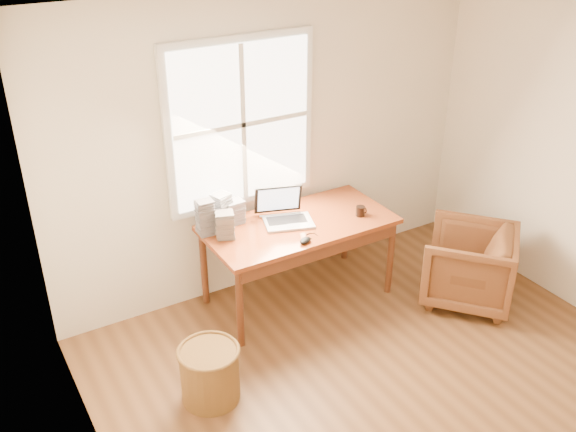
# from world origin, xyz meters

# --- Properties ---
(room_shell) EXTENTS (4.04, 4.54, 2.64)m
(room_shell) POSITION_xyz_m (-0.02, 0.16, 1.32)
(room_shell) COLOR brown
(room_shell) RESTS_ON ground
(desk) EXTENTS (1.60, 0.80, 0.04)m
(desk) POSITION_xyz_m (0.00, 1.80, 0.73)
(desk) COLOR brown
(desk) RESTS_ON room_shell
(armchair) EXTENTS (1.04, 1.04, 0.68)m
(armchair) POSITION_xyz_m (1.26, 1.03, 0.34)
(armchair) COLOR brown
(armchair) RESTS_ON room_shell
(wicker_stool) EXTENTS (0.54, 0.54, 0.42)m
(wicker_stool) POSITION_xyz_m (-1.19, 1.05, 0.21)
(wicker_stool) COLOR brown
(wicker_stool) RESTS_ON room_shell
(laptop) EXTENTS (0.57, 0.59, 0.33)m
(laptop) POSITION_xyz_m (-0.08, 1.83, 0.92)
(laptop) COLOR #AEB2B5
(laptop) RESTS_ON desk
(mouse) EXTENTS (0.13, 0.11, 0.04)m
(mouse) POSITION_xyz_m (-0.13, 1.49, 0.77)
(mouse) COLOR black
(mouse) RESTS_ON desk
(coffee_mug) EXTENTS (0.09, 0.09, 0.09)m
(coffee_mug) POSITION_xyz_m (0.52, 1.64, 0.79)
(coffee_mug) COLOR black
(coffee_mug) RESTS_ON desk
(cd_stack_a) EXTENTS (0.18, 0.17, 0.28)m
(cd_stack_a) POSITION_xyz_m (-0.56, 2.10, 0.89)
(cd_stack_a) COLOR silver
(cd_stack_a) RESTS_ON desk
(cd_stack_b) EXTENTS (0.18, 0.17, 0.22)m
(cd_stack_b) POSITION_xyz_m (-0.64, 1.89, 0.86)
(cd_stack_b) COLOR #2A2A2F
(cd_stack_b) RESTS_ON desk
(cd_stack_c) EXTENTS (0.14, 0.12, 0.30)m
(cd_stack_c) POSITION_xyz_m (-0.75, 2.02, 0.90)
(cd_stack_c) COLOR #9899A5
(cd_stack_c) RESTS_ON desk
(cd_stack_d) EXTENTS (0.16, 0.14, 0.20)m
(cd_stack_d) POSITION_xyz_m (-0.47, 2.09, 0.85)
(cd_stack_d) COLOR #ACAEB7
(cd_stack_d) RESTS_ON desk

